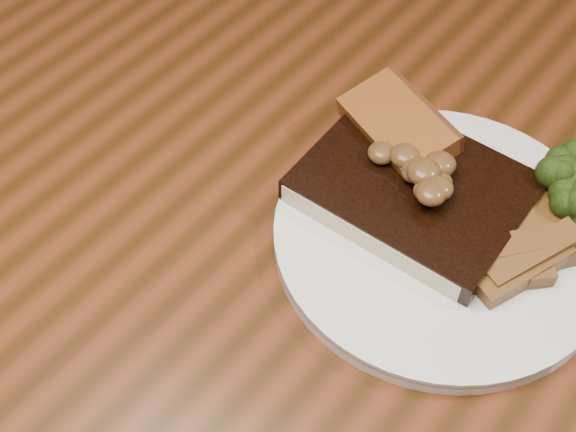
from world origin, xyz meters
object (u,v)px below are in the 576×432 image
steak (414,190)px  chair_far (499,88)px  plate (441,237)px  potato_wedges (516,249)px  garlic_bread (394,142)px  dining_table (273,291)px

steak → chair_far: bearing=101.9°
plate → steak: size_ratio=1.54×
chair_far → potato_wedges: 0.61m
garlic_bread → steak: bearing=-19.8°
plate → potato_wedges: size_ratio=2.58×
steak → potato_wedges: (0.09, 0.00, -0.00)m
steak → potato_wedges: steak is taller
chair_far → garlic_bread: (0.08, -0.45, 0.31)m
potato_wedges → steak: bearing=-179.2°
dining_table → potato_wedges: potato_wedges is taller
plate → potato_wedges: potato_wedges is taller
chair_far → plate: chair_far is taller
chair_far → potato_wedges: bearing=95.7°
plate → garlic_bread: 0.10m
chair_far → plate: (0.16, -0.50, 0.29)m
chair_far → potato_wedges: size_ratio=8.06×
dining_table → plate: (0.11, 0.08, 0.10)m
chair_far → garlic_bread: size_ratio=8.48×
garlic_bread → chair_far: bearing=119.7°
steak → potato_wedges: size_ratio=1.68×
plate → steak: bearing=160.4°
chair_far → steak: size_ratio=4.81×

